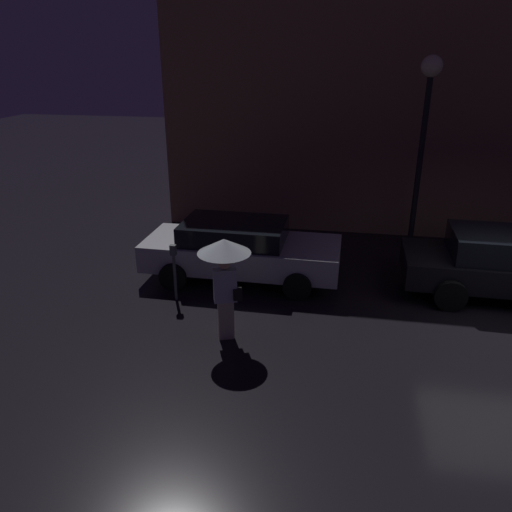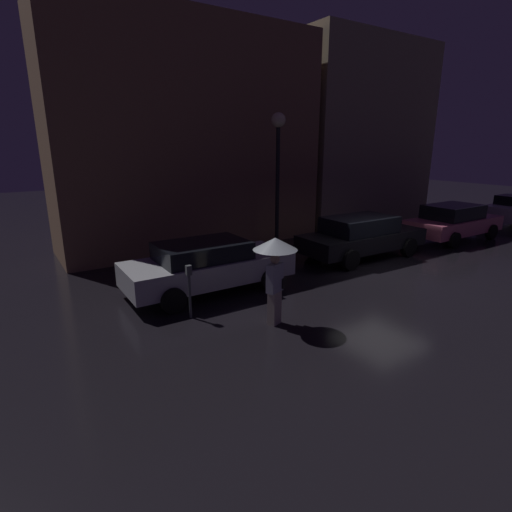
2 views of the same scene
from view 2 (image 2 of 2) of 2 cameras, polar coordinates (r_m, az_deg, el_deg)
ground_plane at (r=13.13m, az=17.95°, el=-1.85°), size 60.00×60.00×0.00m
building_facade_left at (r=15.62m, az=-9.26°, el=16.36°), size 9.88×3.00×8.02m
building_facade_right at (r=21.01m, az=14.73°, el=16.50°), size 7.48×3.00×8.48m
parked_car_silver at (r=10.60m, az=-6.94°, el=-1.28°), size 4.45×1.96×1.35m
parked_car_black at (r=14.14m, az=14.81°, el=2.78°), size 4.65×1.94×1.43m
parked_car_pink at (r=18.20m, az=26.37°, el=4.45°), size 4.35×1.96×1.42m
pedestrian_with_umbrella at (r=8.34m, az=2.76°, el=-0.25°), size 0.93×0.93×1.93m
parking_meter at (r=8.98m, az=-9.50°, el=-4.21°), size 0.12×0.10×1.24m
street_lamp_near at (r=14.34m, az=3.16°, el=14.95°), size 0.50×0.50×4.82m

